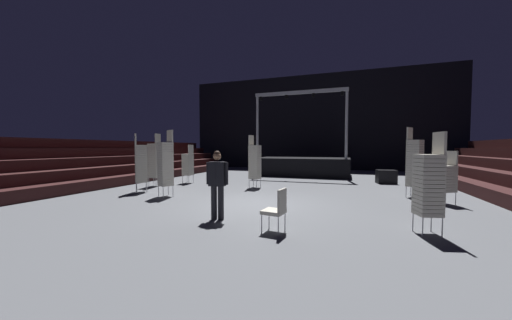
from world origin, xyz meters
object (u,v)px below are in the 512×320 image
stage_riser (303,165)px  chair_stack_mid_centre (429,183)px  man_with_tie (217,181)px  chair_stack_mid_right (446,178)px  chair_stack_front_left (415,162)px  chair_stack_rear_right (141,163)px  equipment_road_case (386,177)px  chair_stack_rear_centre (255,161)px  chair_stack_mid_left (188,164)px  loose_chair_near_man (277,208)px  chair_stack_rear_left (155,160)px  chair_stack_front_right (166,163)px

stage_riser → chair_stack_mid_centre: size_ratio=2.77×
man_with_tie → chair_stack_mid_right: bearing=-155.3°
man_with_tie → chair_stack_front_left: chair_stack_front_left is taller
chair_stack_front_left → chair_stack_rear_right: (-10.28, -2.32, -0.08)m
man_with_tie → chair_stack_mid_right: man_with_tie is taller
stage_riser → equipment_road_case: size_ratio=6.57×
chair_stack_mid_centre → chair_stack_rear_right: (-9.59, 2.31, 0.13)m
stage_riser → chair_stack_mid_centre: stage_riser is taller
chair_stack_mid_right → chair_stack_rear_right: (-10.97, -1.33, 0.34)m
chair_stack_mid_centre → equipment_road_case: chair_stack_mid_centre is taller
chair_stack_front_left → chair_stack_mid_centre: bearing=24.6°
chair_stack_rear_right → chair_stack_rear_centre: (3.99, 2.68, 0.00)m
chair_stack_mid_right → chair_stack_mid_centre: chair_stack_mid_centre is taller
chair_stack_rear_right → equipment_road_case: (9.84, 6.18, -0.85)m
man_with_tie → chair_stack_mid_right: (6.07, 4.07, -0.12)m
chair_stack_mid_left → man_with_tie: bearing=-138.3°
chair_stack_mid_left → equipment_road_case: size_ratio=2.18×
chair_stack_mid_right → chair_stack_rear_right: chair_stack_rear_right is taller
chair_stack_mid_left → chair_stack_rear_centre: chair_stack_rear_centre is taller
equipment_road_case → loose_chair_near_man: size_ratio=0.95×
chair_stack_rear_left → chair_stack_rear_right: 1.68m
chair_stack_mid_left → chair_stack_rear_right: chair_stack_rear_right is taller
chair_stack_front_left → chair_stack_mid_left: 10.10m
chair_stack_front_left → chair_stack_front_right: (-8.67, -2.83, -0.04)m
stage_riser → chair_stack_mid_centre: bearing=-68.4°
equipment_road_case → chair_stack_front_right: bearing=-140.9°
stage_riser → chair_stack_front_right: 10.02m
chair_stack_rear_right → chair_stack_rear_centre: size_ratio=1.00×
chair_stack_rear_centre → equipment_road_case: bearing=131.0°
chair_stack_front_left → chair_stack_rear_centre: chair_stack_front_left is taller
man_with_tie → chair_stack_rear_right: 5.62m
chair_stack_rear_left → chair_stack_rear_centre: (4.62, 1.12, -0.04)m
chair_stack_front_left → chair_stack_mid_left: (-10.07, 0.72, -0.29)m
stage_riser → chair_stack_mid_left: size_ratio=3.01×
chair_stack_front_right → chair_stack_rear_centre: size_ratio=1.04×
chair_stack_mid_centre → chair_stack_rear_left: 10.93m
chair_stack_front_right → chair_stack_rear_left: size_ratio=1.00×
man_with_tie → chair_stack_rear_right: size_ratio=0.73×
chair_stack_mid_right → chair_stack_rear_left: size_ratio=0.69×
chair_stack_front_right → chair_stack_rear_left: bearing=-16.3°
chair_stack_rear_centre → equipment_road_case: (5.85, 3.50, -0.85)m
chair_stack_mid_right → equipment_road_case: chair_stack_mid_right is taller
chair_stack_mid_left → chair_stack_rear_centre: 3.80m
chair_stack_mid_centre → loose_chair_near_man: 3.19m
stage_riser → equipment_road_case: stage_riser is taller
man_with_tie → chair_stack_rear_centre: 5.50m
chair_stack_mid_centre → loose_chair_near_man: (-3.01, -0.93, -0.53)m
chair_stack_mid_centre → chair_stack_front_right: bearing=62.0°
chair_stack_rear_left → chair_stack_rear_centre: bearing=-81.9°
chair_stack_front_left → chair_stack_mid_left: chair_stack_front_left is taller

